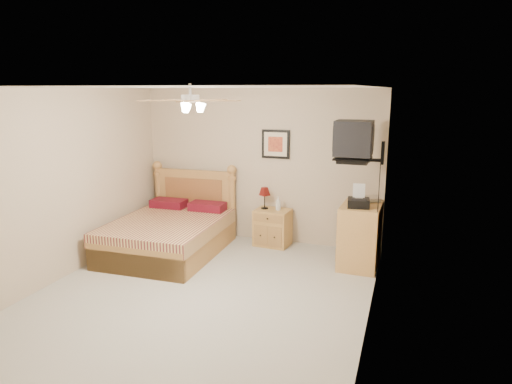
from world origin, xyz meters
The scene contains 17 objects.
floor centered at (0.00, 0.00, 0.00)m, with size 4.50×4.50×0.00m, color #AAA59A.
ceiling centered at (0.00, 0.00, 2.50)m, with size 4.00×4.50×0.04m, color white.
wall_back centered at (0.00, 2.25, 1.25)m, with size 4.00×0.04×2.50m, color #C3AC8F.
wall_front centered at (0.00, -2.25, 1.25)m, with size 4.00×0.04×2.50m, color #C3AC8F.
wall_left centered at (-2.00, 0.00, 1.25)m, with size 0.04×4.50×2.50m, color #C3AC8F.
wall_right centered at (2.00, 0.00, 1.25)m, with size 0.04×4.50×2.50m, color #C3AC8F.
bed centered at (-1.12, 1.12, 0.63)m, with size 1.49×1.96×1.27m, color #AE8142, non-canonical shape.
nightstand centered at (0.30, 2.00, 0.30)m, with size 0.55×0.41×0.59m, color #B3833D.
table_lamp centered at (0.15, 2.04, 0.77)m, with size 0.19×0.19×0.35m, color #60110E, non-canonical shape.
lotion_bottle centered at (0.38, 2.01, 0.70)m, with size 0.08×0.09×0.22m, color silver.
framed_picture centered at (0.27, 2.23, 1.62)m, with size 0.46×0.04×0.46m, color black.
dresser centered at (1.73, 1.55, 0.45)m, with size 0.53×0.77×0.90m, color #B98A47.
fax_machine centered at (1.70, 1.40, 1.06)m, with size 0.29×0.31×0.31m, color black, non-canonical shape.
magazine_lower centered at (1.74, 1.81, 0.92)m, with size 0.22×0.30×0.03m, color #B7AE93.
magazine_upper centered at (1.77, 1.83, 0.94)m, with size 0.20×0.27×0.02m, color gray.
wall_tv centered at (1.75, 1.34, 1.81)m, with size 0.56×0.46×0.58m, color black, non-canonical shape.
ceiling_fan centered at (0.00, -0.20, 2.36)m, with size 1.14×1.14×0.28m, color silver, non-canonical shape.
Camera 1 is at (2.30, -4.78, 2.48)m, focal length 32.00 mm.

